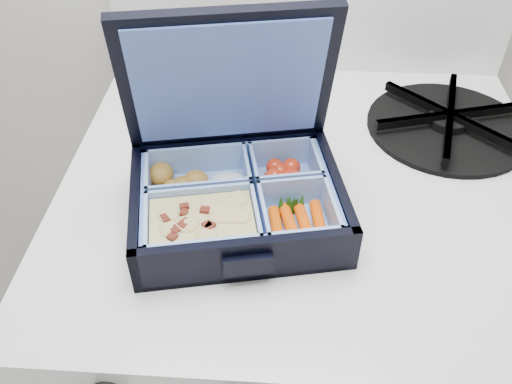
# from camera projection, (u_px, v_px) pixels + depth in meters

# --- Properties ---
(stove) EXTENTS (0.54, 0.54, 0.82)m
(stove) POSITION_uv_depth(u_px,v_px,m) (291.00, 355.00, 0.90)
(stove) COLOR silver
(stove) RESTS_ON floor
(bento_box) EXTENTS (0.23, 0.20, 0.05)m
(bento_box) POSITION_uv_depth(u_px,v_px,m) (238.00, 202.00, 0.54)
(bento_box) COLOR black
(bento_box) RESTS_ON stove
(burner_grate) EXTENTS (0.24, 0.24, 0.03)m
(burner_grate) POSITION_uv_depth(u_px,v_px,m) (449.00, 119.00, 0.67)
(burner_grate) COLOR black
(burner_grate) RESTS_ON stove
(burner_grate_rear) EXTENTS (0.21, 0.21, 0.02)m
(burner_grate_rear) POSITION_uv_depth(u_px,v_px,m) (199.00, 99.00, 0.71)
(burner_grate_rear) COLOR black
(burner_grate_rear) RESTS_ON stove
(fork) EXTENTS (0.11, 0.19, 0.01)m
(fork) POSITION_uv_depth(u_px,v_px,m) (271.00, 145.00, 0.64)
(fork) COLOR #A7A6AC
(fork) RESTS_ON stove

